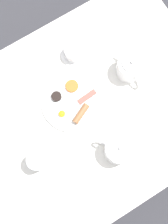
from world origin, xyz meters
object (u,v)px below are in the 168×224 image
at_px(teacup_with_saucer_left, 75,52).
at_px(water_glass_tall, 38,161).
at_px(knife_by_plate, 6,197).
at_px(teapot_near, 119,149).
at_px(spoon_for_tea, 133,15).
at_px(teapot_far, 131,67).
at_px(breakfast_plate, 72,103).

xyz_separation_m(teacup_with_saucer_left, water_glass_tall, (-0.34, 0.39, 0.02)).
bearing_deg(knife_by_plate, teapot_near, -99.43).
bearing_deg(teapot_near, spoon_for_tea, 104.69).
relative_size(teapot_near, knife_by_plate, 0.83).
distance_m(teapot_far, water_glass_tall, 0.58).
bearing_deg(knife_by_plate, water_glass_tall, -74.94).
xyz_separation_m(teapot_far, knife_by_plate, (-0.19, 0.75, -0.05)).
height_order(teacup_with_saucer_left, water_glass_tall, water_glass_tall).
height_order(teapot_near, spoon_for_tea, teapot_near).
distance_m(teapot_far, teacup_with_saucer_left, 0.26).
relative_size(teacup_with_saucer_left, spoon_for_tea, 0.87).
bearing_deg(water_glass_tall, breakfast_plate, -59.59).
bearing_deg(teapot_near, knife_by_plate, -135.47).
xyz_separation_m(teapot_near, spoon_for_tea, (0.51, -0.41, -0.05)).
xyz_separation_m(teapot_near, teacup_with_saucer_left, (0.48, -0.07, -0.02)).
bearing_deg(teapot_near, water_glass_tall, -149.66).
relative_size(teapot_far, water_glass_tall, 2.21).
relative_size(teapot_near, spoon_for_tea, 1.14).
height_order(teapot_near, teapot_far, same).
relative_size(teapot_far, spoon_for_tea, 1.34).
xyz_separation_m(teapot_far, teacup_with_saucer_left, (0.20, 0.17, -0.02)).
distance_m(teapot_near, spoon_for_tea, 0.66).
height_order(teacup_with_saucer_left, knife_by_plate, teacup_with_saucer_left).
height_order(breakfast_plate, water_glass_tall, water_glass_tall).
bearing_deg(teapot_far, spoon_for_tea, -37.12).
distance_m(breakfast_plate, water_glass_tall, 0.30).
xyz_separation_m(teapot_near, water_glass_tall, (0.14, 0.31, -0.00)).
bearing_deg(knife_by_plate, spoon_for_tea, -65.46).
height_order(teapot_far, knife_by_plate, teapot_far).
bearing_deg(spoon_for_tea, teacup_with_saucer_left, 94.52).
xyz_separation_m(teapot_near, knife_by_plate, (0.08, 0.51, -0.05)).
bearing_deg(breakfast_plate, spoon_for_tea, -65.10).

